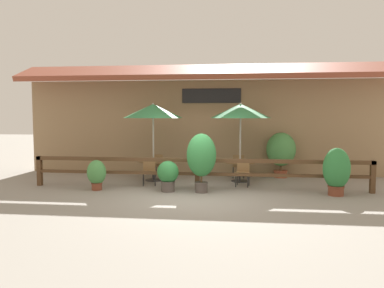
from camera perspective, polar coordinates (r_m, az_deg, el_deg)
ground_plane at (r=10.57m, az=0.23°, el=-8.00°), size 60.00×60.00×0.00m
building_facade at (r=14.41m, az=2.10°, el=4.01°), size 14.28×1.49×4.23m
patio_railing at (r=11.48m, az=0.83°, el=-3.48°), size 10.40×0.14×0.95m
patio_umbrella_near at (r=12.94m, az=-5.95°, el=5.02°), size 2.03×2.03×2.69m
dining_table_near at (r=13.06m, az=-5.89°, el=-3.11°), size 1.06×1.06×0.70m
chair_near_streetside at (r=12.32m, az=-6.53°, el=-4.00°), size 0.50×0.50×0.85m
chair_near_wallside at (r=13.81m, az=-5.09°, el=-3.07°), size 0.46×0.46×0.85m
patio_umbrella_middle at (r=12.76m, az=7.41°, el=5.01°), size 2.03×2.03×2.69m
dining_table_middle at (r=12.88m, az=7.33°, el=-3.23°), size 1.06×1.06×0.70m
chair_middle_streetside at (r=12.12m, az=7.74°, el=-4.16°), size 0.47×0.47×0.85m
chair_middle_wallside at (r=13.66m, az=7.09°, el=-3.17°), size 0.42×0.42×0.85m
potted_plant_broad_leaf at (r=11.74m, az=-14.34°, el=-4.40°), size 0.58×0.52×0.92m
potted_plant_corner_fern at (r=11.34m, az=21.16°, el=-3.77°), size 0.75×0.68×1.36m
potted_plant_tall_tropical at (r=10.94m, az=1.44°, el=-1.95°), size 0.87×0.78×1.74m
potted_plant_entrance_palm at (r=11.17m, az=-3.69°, el=-4.65°), size 0.64×0.58×0.92m
potted_plant_small_flowering at (r=13.96m, az=13.41°, el=-0.97°), size 1.06×0.95×1.64m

